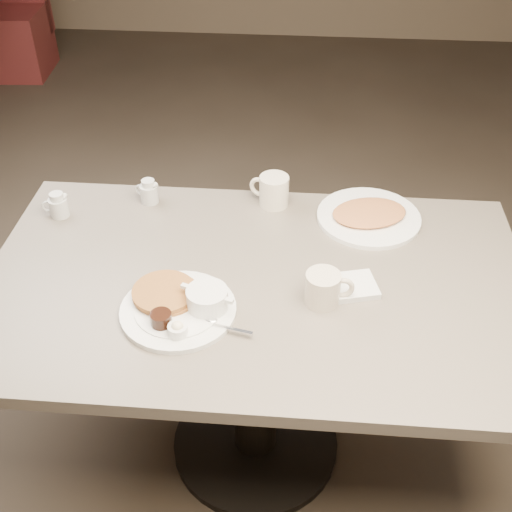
# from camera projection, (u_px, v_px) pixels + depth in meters

# --- Properties ---
(room) EXTENTS (7.04, 8.04, 2.84)m
(room) POSITION_uv_depth(u_px,v_px,m) (255.00, 47.00, 1.36)
(room) COLOR #4C3F33
(room) RESTS_ON ground
(diner_table) EXTENTS (1.50, 0.90, 0.75)m
(diner_table) POSITION_uv_depth(u_px,v_px,m) (255.00, 325.00, 1.87)
(diner_table) COLOR slate
(diner_table) RESTS_ON ground
(main_plate) EXTENTS (0.39, 0.39, 0.07)m
(main_plate) POSITION_uv_depth(u_px,v_px,m) (182.00, 304.00, 1.65)
(main_plate) COLOR white
(main_plate) RESTS_ON diner_table
(coffee_mug_near) EXTENTS (0.13, 0.10, 0.09)m
(coffee_mug_near) POSITION_uv_depth(u_px,v_px,m) (324.00, 288.00, 1.67)
(coffee_mug_near) COLOR beige
(coffee_mug_near) RESTS_ON diner_table
(napkin) EXTENTS (0.16, 0.14, 0.02)m
(napkin) POSITION_uv_depth(u_px,v_px,m) (351.00, 287.00, 1.73)
(napkin) COLOR white
(napkin) RESTS_ON diner_table
(coffee_mug_far) EXTENTS (0.14, 0.12, 0.10)m
(coffee_mug_far) POSITION_uv_depth(u_px,v_px,m) (273.00, 191.00, 2.02)
(coffee_mug_far) COLOR white
(coffee_mug_far) RESTS_ON diner_table
(creamer_left) EXTENTS (0.09, 0.07, 0.08)m
(creamer_left) POSITION_uv_depth(u_px,v_px,m) (58.00, 206.00, 1.98)
(creamer_left) COLOR silver
(creamer_left) RESTS_ON diner_table
(creamer_right) EXTENTS (0.08, 0.07, 0.08)m
(creamer_right) POSITION_uv_depth(u_px,v_px,m) (149.00, 192.00, 2.04)
(creamer_right) COLOR silver
(creamer_right) RESTS_ON diner_table
(hash_plate) EXTENTS (0.40, 0.40, 0.04)m
(hash_plate) POSITION_uv_depth(u_px,v_px,m) (369.00, 216.00, 1.98)
(hash_plate) COLOR white
(hash_plate) RESTS_ON diner_table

